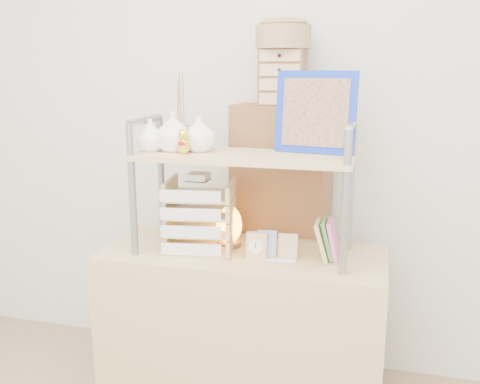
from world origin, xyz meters
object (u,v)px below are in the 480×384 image
object	(u,v)px
desk	(243,332)
cabinet	(280,243)
letter_tray	(199,219)
salt_lamp	(229,226)

from	to	relation	value
desk	cabinet	world-z (taller)	cabinet
desk	letter_tray	world-z (taller)	letter_tray
salt_lamp	cabinet	bearing A→B (deg)	61.48
desk	salt_lamp	size ratio (longest dim) A/B	6.58
letter_tray	cabinet	bearing A→B (deg)	52.54
letter_tray	salt_lamp	xyz separation A→B (m)	(0.12, 0.06, -0.04)
letter_tray	salt_lamp	bearing A→B (deg)	27.18
cabinet	letter_tray	world-z (taller)	cabinet
letter_tray	salt_lamp	world-z (taller)	letter_tray
desk	cabinet	distance (m)	0.49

